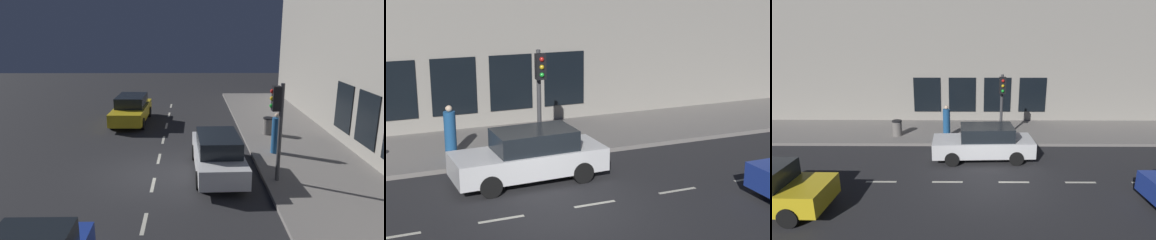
% 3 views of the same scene
% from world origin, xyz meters
% --- Properties ---
extents(ground_plane, '(60.00, 60.00, 0.00)m').
position_xyz_m(ground_plane, '(0.00, 0.00, 0.00)').
color(ground_plane, '#28282B').
extents(sidewalk, '(4.50, 32.00, 0.15)m').
position_xyz_m(sidewalk, '(6.25, 0.00, 0.07)').
color(sidewalk, gray).
rests_on(sidewalk, ground).
extents(building_facade, '(0.65, 32.00, 7.65)m').
position_xyz_m(building_facade, '(8.80, 0.00, 3.82)').
color(building_facade, gray).
rests_on(building_facade, ground).
extents(lane_centre_line, '(0.12, 27.20, 0.01)m').
position_xyz_m(lane_centre_line, '(0.00, -1.00, 0.00)').
color(lane_centre_line, beige).
rests_on(lane_centre_line, ground).
extents(traffic_light, '(0.49, 0.32, 3.50)m').
position_xyz_m(traffic_light, '(4.33, -0.94, 2.54)').
color(traffic_light, '#424244').
rests_on(traffic_light, sidewalk).
extents(parked_car_1, '(1.95, 4.62, 1.58)m').
position_xyz_m(parked_car_1, '(2.38, 0.06, 0.79)').
color(parked_car_1, silver).
rests_on(parked_car_1, ground).
extents(pedestrian_0, '(0.55, 0.55, 1.77)m').
position_xyz_m(pedestrian_0, '(5.04, 1.93, 0.97)').
color(pedestrian_0, '#1E5189').
rests_on(pedestrian_0, sidewalk).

